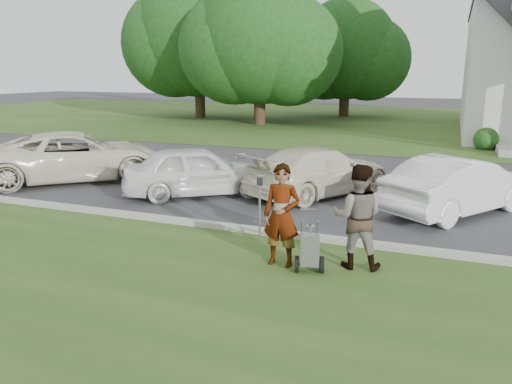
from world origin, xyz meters
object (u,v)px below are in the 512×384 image
Objects in this scene: tree_left at (259,45)px; person_right at (357,217)px; person_left at (282,216)px; parking_meter_near at (260,201)px; tree_back at (346,54)px; car_c at (319,171)px; car_d at (459,185)px; car_a at (77,156)px; striping_cart at (310,251)px; car_b at (197,171)px; tree_far at (198,40)px.

person_right is at bearing -64.93° from tree_left.
tree_left is 5.60× the size of person_left.
parking_meter_near is (8.41, -21.89, -4.21)m from tree_left.
person_right is at bearing -77.90° from tree_back.
car_d is at bearing -159.11° from car_c.
tree_left reaches higher than car_a.
tree_back is 5.02× the size of person_right.
parking_meter_near reaches higher than striping_cart.
car_b is (-3.13, 3.14, -0.18)m from parking_meter_near.
striping_cart is 0.19× the size of car_a.
tree_far is 2.75× the size of car_b.
car_d is at bearing 46.91° from striping_cart.
person_left is at bearing -160.17° from car_a.
car_b is at bearing -87.26° from tree_back.
striping_cart is at bearing 29.56° from person_right.
person_left reaches higher than striping_cart.
car_d is (1.74, 4.55, -0.24)m from person_right.
parking_meter_near is 4.54m from car_c.
striping_cart is 0.58× the size of person_left.
person_right reaches higher than car_d.
car_c is (-0.73, 5.59, -0.26)m from person_left.
striping_cart is (9.83, -23.10, -4.70)m from tree_left.
tree_far is 22.91m from car_a.
car_d reaches higher than striping_cart.
person_right is at bearing 19.35° from striping_cart.
tree_far is 8.17× the size of parking_meter_near.
car_a is at bearing 49.97° from car_b.
tree_back is 2.27× the size of car_b.
car_c is (-2.03, 5.19, -0.26)m from person_right.
tree_left is 1.11× the size of tree_back.
tree_far is 6.08× the size of person_right.
parking_meter_near is 5.49m from car_d.
person_left is (15.25, -25.96, -4.74)m from tree_far.
tree_far is at bearing -13.92° from car_d.
car_d is (11.62, 0.36, -0.07)m from car_a.
striping_cart is 5.66m from car_d.
person_left is 1.33× the size of parking_meter_near.
car_a is (-8.58, 4.59, -0.15)m from person_left.
person_left reaches higher than car_a.
tree_far is at bearing -153.44° from tree_back.
tree_left reaches higher than car_d.
striping_cart is at bearing -159.33° from car_a.
tree_far is 30.48m from person_left.
parking_meter_near is at bearing -68.98° from tree_left.
person_right is 2.24m from parking_meter_near.
car_c is at bearing -63.86° from tree_left.
car_d is (3.04, 4.95, -0.23)m from person_left.
parking_meter_near is (4.41, -29.89, -3.83)m from tree_back.
person_right is (16.55, -25.56, -4.74)m from tree_far.
car_a is 4.63m from car_b.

